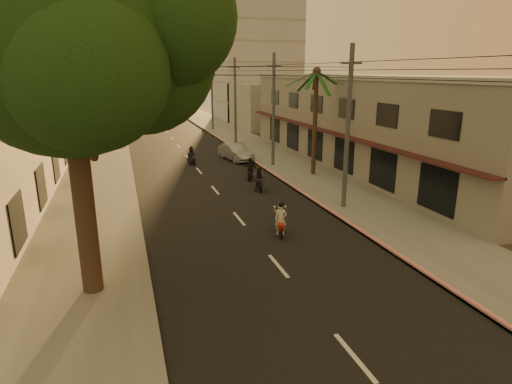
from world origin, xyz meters
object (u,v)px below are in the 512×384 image
at_px(palm_tree, 317,78).
at_px(scooter_mid_a, 260,180).
at_px(broadleaf_tree, 79,41).
at_px(parked_car, 236,152).
at_px(scooter_mid_b, 250,170).
at_px(scooter_red, 281,220).
at_px(scooter_far_a, 191,156).

height_order(palm_tree, scooter_mid_a, palm_tree).
bearing_deg(broadleaf_tree, parked_car, 63.58).
height_order(scooter_mid_b, parked_car, scooter_mid_b).
bearing_deg(parked_car, broadleaf_tree, -127.53).
bearing_deg(parked_car, scooter_red, -109.22).
distance_m(broadleaf_tree, scooter_red, 11.49).
bearing_deg(scooter_mid_a, parked_car, 95.35).
xyz_separation_m(broadleaf_tree, palm_tree, (14.61, 13.86, -1.33)).
xyz_separation_m(scooter_mid_a, scooter_far_a, (-2.95, 9.51, -0.04)).
relative_size(scooter_mid_b, parked_car, 0.35).
height_order(palm_tree, scooter_red, palm_tree).
relative_size(palm_tree, parked_car, 1.77).
xyz_separation_m(scooter_mid_a, scooter_mid_b, (0.27, 3.06, -0.01)).
relative_size(scooter_mid_a, parked_car, 0.36).
relative_size(scooter_mid_b, scooter_far_a, 1.03).
bearing_deg(broadleaf_tree, scooter_mid_b, 55.27).
height_order(broadleaf_tree, scooter_mid_a, broadleaf_tree).
relative_size(broadleaf_tree, scooter_mid_b, 7.39).
distance_m(scooter_red, scooter_mid_b, 11.01).
bearing_deg(broadleaf_tree, palm_tree, 43.48).
relative_size(palm_tree, scooter_red, 4.91).
bearing_deg(scooter_red, scooter_mid_b, 97.21).
bearing_deg(scooter_mid_b, scooter_red, -74.15).
bearing_deg(scooter_far_a, scooter_mid_a, -86.47).
bearing_deg(scooter_far_a, parked_car, -3.69).
bearing_deg(scooter_mid_b, scooter_far_a, 141.57).
height_order(scooter_red, scooter_mid_b, scooter_red).
distance_m(scooter_far_a, parked_car, 4.11).
bearing_deg(scooter_far_a, scooter_red, -98.87).
height_order(scooter_mid_a, parked_car, scooter_mid_a).
relative_size(palm_tree, scooter_mid_b, 5.01).
height_order(palm_tree, scooter_mid_b, palm_tree).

